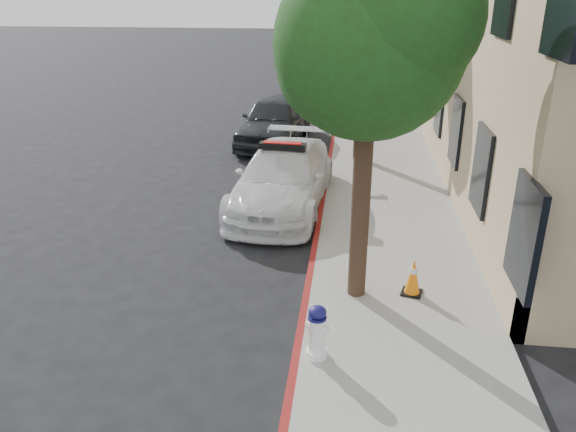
% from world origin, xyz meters
% --- Properties ---
extents(ground, '(120.00, 120.00, 0.00)m').
position_xyz_m(ground, '(0.00, 0.00, 0.00)').
color(ground, black).
rests_on(ground, ground).
extents(sidewalk, '(3.20, 50.00, 0.15)m').
position_xyz_m(sidewalk, '(3.60, 10.00, 0.07)').
color(sidewalk, gray).
rests_on(sidewalk, ground).
extents(curb_strip, '(0.12, 50.00, 0.15)m').
position_xyz_m(curb_strip, '(2.06, 10.00, 0.07)').
color(curb_strip, maroon).
rests_on(curb_strip, ground).
extents(tree_near, '(2.92, 2.82, 5.62)m').
position_xyz_m(tree_near, '(2.93, -2.01, 4.27)').
color(tree_near, black).
rests_on(tree_near, sidewalk).
extents(tree_mid, '(2.77, 2.64, 5.43)m').
position_xyz_m(tree_mid, '(2.93, 5.99, 4.16)').
color(tree_mid, black).
rests_on(tree_mid, sidewalk).
extents(tree_far, '(3.10, 3.00, 5.81)m').
position_xyz_m(tree_far, '(2.93, 13.99, 4.39)').
color(tree_far, black).
rests_on(tree_far, sidewalk).
extents(police_car, '(2.38, 5.16, 1.61)m').
position_xyz_m(police_car, '(1.10, 2.24, 0.73)').
color(police_car, white).
rests_on(police_car, ground).
extents(parked_car_mid, '(2.34, 4.88, 1.61)m').
position_xyz_m(parked_car_mid, '(0.09, 8.01, 0.80)').
color(parked_car_mid, black).
rests_on(parked_car_mid, ground).
extents(parked_car_far, '(1.86, 4.13, 1.31)m').
position_xyz_m(parked_car_far, '(0.89, 18.08, 0.66)').
color(parked_car_far, '#141433').
rests_on(parked_car_far, ground).
extents(fire_hydrant, '(0.35, 0.31, 0.81)m').
position_xyz_m(fire_hydrant, '(2.35, -3.84, 0.55)').
color(fire_hydrant, white).
rests_on(fire_hydrant, sidewalk).
extents(traffic_cone, '(0.41, 0.41, 0.65)m').
position_xyz_m(traffic_cone, '(3.84, -1.91, 0.47)').
color(traffic_cone, black).
rests_on(traffic_cone, sidewalk).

